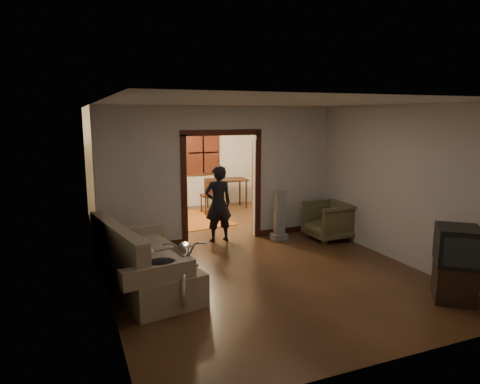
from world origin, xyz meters
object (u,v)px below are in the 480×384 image
bicycle (186,262)px  locker (138,178)px  desk (227,194)px  sofa (145,256)px  armchair (329,221)px  person (218,204)px

bicycle → locker: (0.16, 5.38, 0.54)m
locker → desk: locker is taller
sofa → armchair: 4.23m
sofa → bicycle: (0.55, -0.36, -0.06)m
person → locker: locker is taller
sofa → person: size_ratio=1.39×
person → desk: (1.30, 2.97, -0.39)m
sofa → locker: locker is taller
locker → sofa: bearing=-97.9°
armchair → person: bearing=-109.3°
sofa → bicycle: 0.65m
bicycle → sofa: bearing=163.5°
bicycle → person: person is taller
sofa → desk: size_ratio=2.00×
sofa → locker: (0.71, 5.02, 0.48)m
armchair → desk: (-0.92, 3.71, 0.01)m
bicycle → armchair: (3.52, 1.53, -0.05)m
person → locker: (-1.14, 3.11, 0.19)m
armchair → locker: locker is taller
person → bicycle: bearing=57.6°
locker → desk: 2.51m
armchair → person: 2.37m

